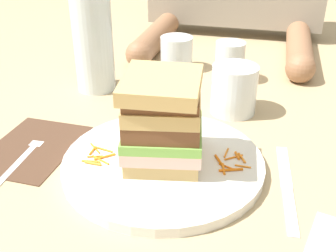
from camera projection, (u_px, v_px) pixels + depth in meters
name	position (u px, v px, depth m)	size (l,w,h in m)	color
ground_plane	(163.00, 167.00, 0.61)	(3.00, 3.00, 0.00)	tan
main_plate	(163.00, 164.00, 0.60)	(0.29, 0.29, 0.02)	white
sandwich	(162.00, 121.00, 0.57)	(0.13, 0.13, 0.13)	tan
carrot_shred_0	(105.00, 157.00, 0.60)	(0.00, 0.00, 0.03)	orange
carrot_shred_1	(91.00, 161.00, 0.59)	(0.00, 0.00, 0.03)	orange
carrot_shred_2	(102.00, 150.00, 0.62)	(0.00, 0.00, 0.03)	orange
carrot_shred_3	(100.00, 160.00, 0.60)	(0.00, 0.00, 0.03)	orange
carrot_shred_4	(93.00, 163.00, 0.59)	(0.00, 0.00, 0.02)	orange
carrot_shred_5	(95.00, 156.00, 0.60)	(0.00, 0.00, 0.02)	orange
carrot_shred_6	(92.00, 151.00, 0.62)	(0.00, 0.00, 0.02)	orange
carrot_shred_7	(94.00, 150.00, 0.62)	(0.00, 0.00, 0.03)	orange
carrot_shred_8	(234.00, 157.00, 0.60)	(0.00, 0.00, 0.03)	orange
carrot_shred_9	(226.00, 153.00, 0.61)	(0.00, 0.00, 0.02)	orange
carrot_shred_10	(224.00, 169.00, 0.58)	(0.00, 0.00, 0.03)	orange
carrot_shred_11	(219.00, 161.00, 0.59)	(0.00, 0.00, 0.03)	orange
carrot_shred_12	(243.00, 166.00, 0.58)	(0.00, 0.00, 0.02)	orange
carrot_shred_13	(227.00, 167.00, 0.58)	(0.00, 0.00, 0.03)	orange
carrot_shred_14	(242.00, 158.00, 0.60)	(0.00, 0.00, 0.02)	orange
carrot_shred_15	(237.00, 156.00, 0.61)	(0.00, 0.00, 0.02)	orange
carrot_shred_16	(231.00, 170.00, 0.57)	(0.00, 0.00, 0.03)	orange
napkin_dark	(34.00, 146.00, 0.66)	(0.13, 0.17, 0.00)	#4C3323
fork	(26.00, 152.00, 0.64)	(0.02, 0.17, 0.00)	silver
knife	(287.00, 188.00, 0.56)	(0.03, 0.20, 0.00)	silver
juice_glass	(234.00, 92.00, 0.75)	(0.08, 0.08, 0.09)	white
water_bottle	(92.00, 32.00, 0.80)	(0.08, 0.08, 0.27)	silver
empty_tumbler_0	(230.00, 62.00, 0.88)	(0.06, 0.06, 0.08)	silver
empty_tumbler_1	(177.00, 53.00, 0.94)	(0.07, 0.07, 0.07)	silver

